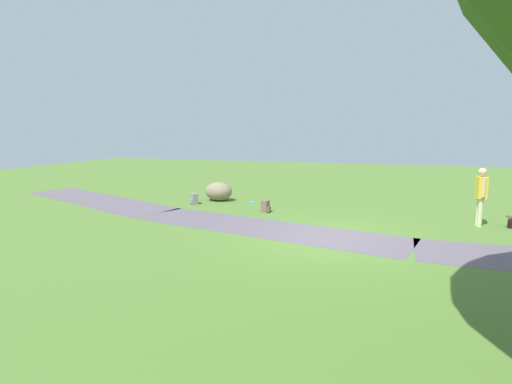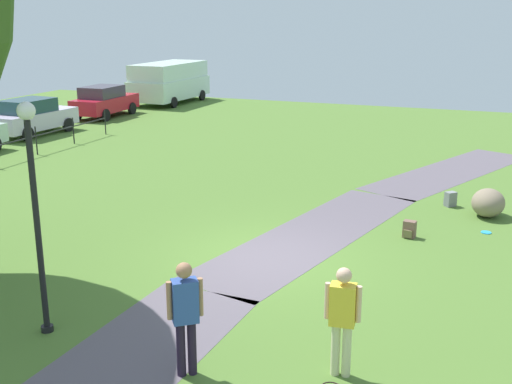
{
  "view_description": "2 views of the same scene",
  "coord_description": "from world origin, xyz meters",
  "px_view_note": "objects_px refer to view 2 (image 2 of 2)",
  "views": [
    {
      "loc": [
        -1.27,
        10.14,
        2.71
      ],
      "look_at": [
        1.76,
        0.55,
        1.18
      ],
      "focal_mm": 28.64,
      "sensor_mm": 36.0,
      "label": 1
    },
    {
      "loc": [
        -11.97,
        -4.45,
        5.06
      ],
      "look_at": [
        1.04,
        0.64,
        1.13
      ],
      "focal_mm": 44.81,
      "sensor_mm": 36.0,
      "label": 2
    }
  ],
  "objects_px": {
    "backpack_by_boulder": "(450,199)",
    "parked_sedan_red": "(104,101)",
    "spare_backpack_on_lawn": "(409,229)",
    "delivery_van": "(169,81)",
    "man_near_boulder": "(185,311)",
    "lamp_post": "(34,196)",
    "parked_compact_green": "(32,116)",
    "woman_with_handbag": "(342,314)",
    "frisbee_on_grass": "(486,232)",
    "lawn_boulder": "(488,203)"
  },
  "relations": [
    {
      "from": "backpack_by_boulder",
      "to": "parked_sedan_red",
      "type": "relative_size",
      "value": 0.1
    },
    {
      "from": "spare_backpack_on_lawn",
      "to": "delivery_van",
      "type": "bearing_deg",
      "value": 41.71
    },
    {
      "from": "man_near_boulder",
      "to": "delivery_van",
      "type": "distance_m",
      "value": 29.32
    },
    {
      "from": "lamp_post",
      "to": "man_near_boulder",
      "type": "bearing_deg",
      "value": -96.75
    },
    {
      "from": "spare_backpack_on_lawn",
      "to": "parked_sedan_red",
      "type": "height_order",
      "value": "parked_sedan_red"
    },
    {
      "from": "parked_compact_green",
      "to": "woman_with_handbag",
      "type": "bearing_deg",
      "value": -128.89
    },
    {
      "from": "woman_with_handbag",
      "to": "lamp_post",
      "type": "bearing_deg",
      "value": 95.57
    },
    {
      "from": "spare_backpack_on_lawn",
      "to": "frisbee_on_grass",
      "type": "bearing_deg",
      "value": -59.28
    },
    {
      "from": "parked_compact_green",
      "to": "delivery_van",
      "type": "height_order",
      "value": "delivery_van"
    },
    {
      "from": "backpack_by_boulder",
      "to": "parked_sedan_red",
      "type": "distance_m",
      "value": 20.08
    },
    {
      "from": "parked_compact_green",
      "to": "delivery_van",
      "type": "bearing_deg",
      "value": -2.58
    },
    {
      "from": "woman_with_handbag",
      "to": "man_near_boulder",
      "type": "distance_m",
      "value": 2.22
    },
    {
      "from": "woman_with_handbag",
      "to": "spare_backpack_on_lawn",
      "type": "relative_size",
      "value": 4.16
    },
    {
      "from": "man_near_boulder",
      "to": "woman_with_handbag",
      "type": "bearing_deg",
      "value": -68.96
    },
    {
      "from": "lamp_post",
      "to": "frisbee_on_grass",
      "type": "height_order",
      "value": "lamp_post"
    },
    {
      "from": "delivery_van",
      "to": "parked_sedan_red",
      "type": "bearing_deg",
      "value": 175.25
    },
    {
      "from": "frisbee_on_grass",
      "to": "spare_backpack_on_lawn",
      "type": "bearing_deg",
      "value": 120.72
    },
    {
      "from": "man_near_boulder",
      "to": "spare_backpack_on_lawn",
      "type": "distance_m",
      "value": 7.48
    },
    {
      "from": "parked_sedan_red",
      "to": "backpack_by_boulder",
      "type": "bearing_deg",
      "value": -118.78
    },
    {
      "from": "backpack_by_boulder",
      "to": "lawn_boulder",
      "type": "bearing_deg",
      "value": -120.58
    },
    {
      "from": "lawn_boulder",
      "to": "parked_compact_green",
      "type": "height_order",
      "value": "parked_compact_green"
    },
    {
      "from": "man_near_boulder",
      "to": "backpack_by_boulder",
      "type": "bearing_deg",
      "value": -15.43
    },
    {
      "from": "delivery_van",
      "to": "lawn_boulder",
      "type": "bearing_deg",
      "value": -131.66
    },
    {
      "from": "frisbee_on_grass",
      "to": "delivery_van",
      "type": "height_order",
      "value": "delivery_van"
    },
    {
      "from": "man_near_boulder",
      "to": "delivery_van",
      "type": "bearing_deg",
      "value": 29.24
    },
    {
      "from": "lawn_boulder",
      "to": "frisbee_on_grass",
      "type": "relative_size",
      "value": 4.4
    },
    {
      "from": "spare_backpack_on_lawn",
      "to": "parked_compact_green",
      "type": "distance_m",
      "value": 18.46
    },
    {
      "from": "lamp_post",
      "to": "woman_with_handbag",
      "type": "bearing_deg",
      "value": -84.43
    },
    {
      "from": "woman_with_handbag",
      "to": "backpack_by_boulder",
      "type": "height_order",
      "value": "woman_with_handbag"
    },
    {
      "from": "lawn_boulder",
      "to": "parked_compact_green",
      "type": "distance_m",
      "value": 19.23
    },
    {
      "from": "lamp_post",
      "to": "backpack_by_boulder",
      "type": "distance_m",
      "value": 11.41
    },
    {
      "from": "woman_with_handbag",
      "to": "frisbee_on_grass",
      "type": "xyz_separation_m",
      "value": [
        7.33,
        -1.72,
        -0.95
      ]
    },
    {
      "from": "lamp_post",
      "to": "parked_compact_green",
      "type": "height_order",
      "value": "lamp_post"
    },
    {
      "from": "woman_with_handbag",
      "to": "backpack_by_boulder",
      "type": "relative_size",
      "value": 4.16
    },
    {
      "from": "parked_sedan_red",
      "to": "delivery_van",
      "type": "distance_m",
      "value": 5.88
    },
    {
      "from": "lawn_boulder",
      "to": "woman_with_handbag",
      "type": "bearing_deg",
      "value": 169.03
    },
    {
      "from": "lawn_boulder",
      "to": "frisbee_on_grass",
      "type": "bearing_deg",
      "value": -178.49
    },
    {
      "from": "lawn_boulder",
      "to": "spare_backpack_on_lawn",
      "type": "xyz_separation_m",
      "value": [
        -2.37,
        1.63,
        -0.17
      ]
    },
    {
      "from": "backpack_by_boulder",
      "to": "spare_backpack_on_lawn",
      "type": "xyz_separation_m",
      "value": [
        -2.94,
        0.66,
        0.0
      ]
    },
    {
      "from": "lamp_post",
      "to": "parked_sedan_red",
      "type": "distance_m",
      "value": 22.9
    },
    {
      "from": "backpack_by_boulder",
      "to": "spare_backpack_on_lawn",
      "type": "relative_size",
      "value": 1.0
    },
    {
      "from": "spare_backpack_on_lawn",
      "to": "frisbee_on_grass",
      "type": "distance_m",
      "value": 1.95
    },
    {
      "from": "frisbee_on_grass",
      "to": "woman_with_handbag",
      "type": "bearing_deg",
      "value": 166.77
    },
    {
      "from": "backpack_by_boulder",
      "to": "woman_with_handbag",
      "type": "bearing_deg",
      "value": 175.62
    },
    {
      "from": "backpack_by_boulder",
      "to": "parked_compact_green",
      "type": "height_order",
      "value": "parked_compact_green"
    },
    {
      "from": "man_near_boulder",
      "to": "frisbee_on_grass",
      "type": "distance_m",
      "value": 9.02
    },
    {
      "from": "lawn_boulder",
      "to": "lamp_post",
      "type": "bearing_deg",
      "value": 144.65
    },
    {
      "from": "woman_with_handbag",
      "to": "parked_sedan_red",
      "type": "relative_size",
      "value": 0.42
    },
    {
      "from": "lamp_post",
      "to": "man_near_boulder",
      "type": "height_order",
      "value": "lamp_post"
    },
    {
      "from": "woman_with_handbag",
      "to": "man_near_boulder",
      "type": "bearing_deg",
      "value": 111.04
    }
  ]
}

